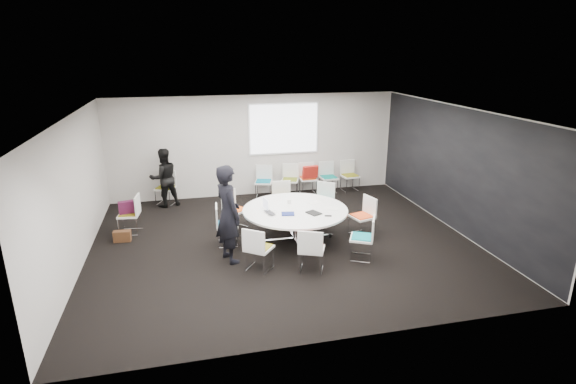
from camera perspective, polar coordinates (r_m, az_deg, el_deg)
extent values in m
cube|color=black|center=(9.76, -0.61, -6.50)|extent=(8.00, 7.00, 0.04)
cube|color=white|center=(8.97, -0.67, 10.27)|extent=(8.00, 7.00, 0.04)
cube|color=#BAB5AF|center=(12.62, -4.14, 5.90)|extent=(8.00, 0.04, 2.80)
cube|color=#BAB5AF|center=(6.09, 6.66, -7.57)|extent=(8.00, 0.04, 2.80)
cube|color=#BAB5AF|center=(9.30, -25.60, -0.21)|extent=(0.04, 7.00, 2.80)
cube|color=#BAB5AF|center=(10.84, 20.61, 2.80)|extent=(0.04, 7.00, 2.80)
cube|color=black|center=(10.82, 20.48, 2.79)|extent=(0.01, 6.94, 2.74)
cube|color=silver|center=(9.82, 0.89, -5.95)|extent=(0.90, 0.90, 0.08)
cylinder|color=silver|center=(9.69, 0.90, -4.19)|extent=(0.10, 0.10, 0.65)
cylinder|color=white|center=(9.57, 0.91, -2.28)|extent=(2.24, 2.24, 0.04)
cube|color=white|center=(12.63, -0.52, 8.03)|extent=(1.90, 0.03, 1.35)
cube|color=silver|center=(10.14, 9.27, -4.35)|extent=(0.52, 0.52, 0.42)
cube|color=white|center=(10.06, 9.34, -3.14)|extent=(0.55, 0.56, 0.04)
cube|color=#D14418|center=(10.05, 9.35, -2.98)|extent=(0.47, 0.49, 0.03)
cube|color=white|center=(10.10, 10.35, -1.71)|extent=(0.16, 0.45, 0.42)
cube|color=silver|center=(11.02, 4.45, -2.34)|extent=(0.59, 0.59, 0.42)
cube|color=white|center=(10.94, 4.48, -1.21)|extent=(0.63, 0.63, 0.04)
cube|color=#078279|center=(10.93, 4.49, -1.06)|extent=(0.55, 0.54, 0.03)
cube|color=white|center=(11.06, 4.85, 0.24)|extent=(0.39, 0.30, 0.42)
cube|color=silver|center=(11.06, -0.69, -2.20)|extent=(0.44, 0.44, 0.42)
cube|color=white|center=(10.99, -0.70, -1.08)|extent=(0.48, 0.47, 0.04)
cube|color=olive|center=(10.98, -0.70, -0.93)|extent=(0.42, 0.40, 0.03)
cube|color=white|center=(11.11, -0.88, 0.39)|extent=(0.46, 0.06, 0.42)
cube|color=silver|center=(10.46, -6.61, -3.54)|extent=(0.59, 0.59, 0.42)
cube|color=white|center=(10.38, -6.65, -2.36)|extent=(0.64, 0.63, 0.04)
cube|color=#D85113|center=(10.37, -6.66, -2.20)|extent=(0.55, 0.55, 0.03)
cube|color=white|center=(10.44, -7.55, -0.94)|extent=(0.37, 0.33, 0.42)
cube|color=silver|center=(9.65, -7.67, -5.45)|extent=(0.45, 0.45, 0.42)
cube|color=white|center=(9.57, -7.72, -4.18)|extent=(0.47, 0.49, 0.04)
cube|color=#0B557C|center=(9.56, -7.73, -4.02)|extent=(0.41, 0.43, 0.03)
cube|color=white|center=(9.48, -9.05, -2.96)|extent=(0.07, 0.46, 0.42)
cube|color=silver|center=(8.55, -3.67, -8.54)|extent=(0.59, 0.59, 0.42)
cube|color=white|center=(8.45, -3.70, -7.14)|extent=(0.63, 0.63, 0.04)
cube|color=olive|center=(8.43, -3.71, -6.95)|extent=(0.55, 0.54, 0.03)
cube|color=white|center=(8.18, -4.42, -6.24)|extent=(0.39, 0.31, 0.42)
cube|color=silver|center=(8.50, 2.97, -8.69)|extent=(0.55, 0.55, 0.42)
cube|color=white|center=(8.40, 3.00, -7.28)|extent=(0.60, 0.59, 0.04)
cube|color=red|center=(8.38, 3.00, -7.10)|extent=(0.52, 0.51, 0.03)
cube|color=white|center=(8.11, 2.84, -6.43)|extent=(0.44, 0.21, 0.42)
cube|color=silver|center=(9.07, 9.27, -7.12)|extent=(0.56, 0.56, 0.42)
cube|color=white|center=(8.98, 9.34, -5.79)|extent=(0.60, 0.61, 0.04)
cube|color=#09727F|center=(8.96, 9.35, -5.61)|extent=(0.52, 0.53, 0.03)
cube|color=white|center=(8.88, 10.77, -4.53)|extent=(0.24, 0.43, 0.42)
cube|color=silver|center=(12.57, -3.11, 0.25)|extent=(0.52, 0.52, 0.42)
cube|color=white|center=(12.50, -3.13, 1.26)|extent=(0.56, 0.55, 0.04)
cube|color=#086581|center=(12.49, -3.13, 1.39)|extent=(0.49, 0.48, 0.03)
cube|color=white|center=(12.64, -3.05, 2.53)|extent=(0.45, 0.16, 0.42)
cube|color=silver|center=(12.70, 0.25, 0.48)|extent=(0.53, 0.53, 0.42)
cube|color=white|center=(12.64, 0.25, 1.47)|extent=(0.58, 0.56, 0.04)
cube|color=#606D18|center=(12.63, 0.25, 1.60)|extent=(0.50, 0.49, 0.03)
cube|color=white|center=(12.78, 0.33, 2.73)|extent=(0.45, 0.18, 0.42)
cube|color=silver|center=(12.87, 2.54, 0.69)|extent=(0.42, 0.42, 0.42)
cube|color=white|center=(12.80, 2.56, 1.67)|extent=(0.46, 0.44, 0.04)
cube|color=#DF4F17|center=(12.79, 2.56, 1.80)|extent=(0.40, 0.38, 0.03)
cube|color=white|center=(12.94, 2.33, 2.90)|extent=(0.46, 0.04, 0.42)
cube|color=silver|center=(13.01, 5.16, 0.83)|extent=(0.44, 0.44, 0.42)
cube|color=white|center=(12.95, 5.19, 1.80)|extent=(0.48, 0.46, 0.04)
cube|color=#07766B|center=(12.94, 5.19, 1.93)|extent=(0.42, 0.40, 0.03)
cube|color=white|center=(13.07, 4.88, 3.01)|extent=(0.46, 0.06, 0.42)
cube|color=silver|center=(13.26, 7.85, 1.05)|extent=(0.46, 0.46, 0.42)
cube|color=white|center=(13.19, 7.89, 2.01)|extent=(0.50, 0.49, 0.04)
cube|color=olive|center=(13.19, 7.90, 2.13)|extent=(0.44, 0.42, 0.03)
cube|color=white|center=(13.31, 7.53, 3.20)|extent=(0.46, 0.08, 0.42)
cube|color=silver|center=(10.75, -19.42, -3.87)|extent=(0.47, 0.47, 0.42)
cube|color=white|center=(10.67, -19.55, -2.72)|extent=(0.49, 0.51, 0.04)
cube|color=olive|center=(10.66, -19.56, -2.57)|extent=(0.43, 0.44, 0.03)
cube|color=white|center=(10.55, -18.57, -1.53)|extent=(0.09, 0.46, 0.42)
cube|color=silver|center=(12.44, -15.24, -0.56)|extent=(0.55, 0.55, 0.42)
cube|color=white|center=(12.37, -15.32, 0.45)|extent=(0.60, 0.59, 0.04)
cube|color=#6B6714|center=(12.36, -15.34, 0.59)|extent=(0.52, 0.51, 0.03)
cube|color=white|center=(12.48, -15.00, 1.74)|extent=(0.44, 0.22, 0.42)
imported|color=black|center=(8.68, -7.60, -2.78)|extent=(0.68, 0.82, 1.94)
imported|color=black|center=(12.13, -15.47, 1.76)|extent=(0.90, 0.79, 1.55)
imported|color=#333338|center=(9.33, -2.07, -2.62)|extent=(0.28, 0.37, 0.03)
cube|color=silver|center=(9.50, -2.88, -1.49)|extent=(0.06, 0.30, 0.22)
cube|color=black|center=(9.32, 3.28, -2.67)|extent=(0.33, 0.37, 0.02)
cube|color=navy|center=(9.25, -0.01, -2.78)|extent=(0.29, 0.24, 0.03)
cube|color=white|center=(9.97, 3.39, -1.33)|extent=(0.36, 0.33, 0.00)
cube|color=silver|center=(9.63, 5.44, -2.08)|extent=(0.36, 0.31, 0.00)
cylinder|color=white|center=(9.88, 0.14, -1.22)|extent=(0.08, 0.08, 0.09)
cube|color=black|center=(9.20, 5.12, -3.03)|extent=(0.15, 0.11, 0.01)
cube|color=#471330|center=(10.62, -19.65, -1.81)|extent=(0.42, 0.23, 0.28)
cube|color=#482A17|center=(10.39, -20.30, -5.28)|extent=(0.37, 0.18, 0.24)
cube|color=#AD1D15|center=(12.54, 2.83, 2.55)|extent=(0.46, 0.21, 0.36)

